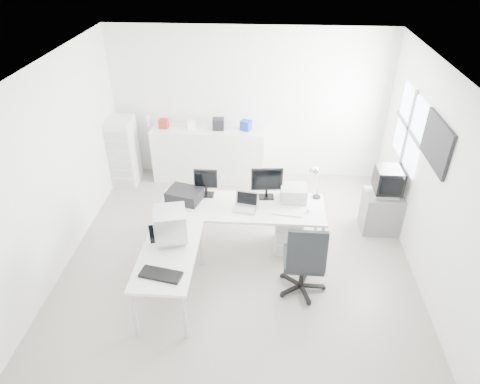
# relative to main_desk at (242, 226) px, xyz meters

# --- Properties ---
(floor) EXTENTS (5.00, 5.00, 0.01)m
(floor) POSITION_rel_main_desk_xyz_m (-0.02, -0.22, -0.38)
(floor) COLOR beige
(floor) RESTS_ON ground
(ceiling) EXTENTS (5.00, 5.00, 0.01)m
(ceiling) POSITION_rel_main_desk_xyz_m (-0.02, -0.22, 2.42)
(ceiling) COLOR white
(ceiling) RESTS_ON back_wall
(back_wall) EXTENTS (5.00, 0.02, 2.80)m
(back_wall) POSITION_rel_main_desk_xyz_m (-0.02, 2.28, 1.02)
(back_wall) COLOR white
(back_wall) RESTS_ON floor
(left_wall) EXTENTS (0.02, 5.00, 2.80)m
(left_wall) POSITION_rel_main_desk_xyz_m (-2.52, -0.22, 1.02)
(left_wall) COLOR white
(left_wall) RESTS_ON floor
(right_wall) EXTENTS (0.02, 5.00, 2.80)m
(right_wall) POSITION_rel_main_desk_xyz_m (2.48, -0.22, 1.02)
(right_wall) COLOR white
(right_wall) RESTS_ON floor
(window) EXTENTS (0.02, 1.20, 1.10)m
(window) POSITION_rel_main_desk_xyz_m (2.46, 0.98, 1.23)
(window) COLOR white
(window) RESTS_ON right_wall
(wall_picture) EXTENTS (0.04, 0.90, 0.60)m
(wall_picture) POSITION_rel_main_desk_xyz_m (2.45, -0.12, 1.52)
(wall_picture) COLOR black
(wall_picture) RESTS_ON right_wall
(main_desk) EXTENTS (2.40, 0.80, 0.75)m
(main_desk) POSITION_rel_main_desk_xyz_m (0.00, 0.00, 0.00)
(main_desk) COLOR white
(main_desk) RESTS_ON floor
(side_desk) EXTENTS (0.70, 1.40, 0.75)m
(side_desk) POSITION_rel_main_desk_xyz_m (-0.85, -1.10, 0.00)
(side_desk) COLOR white
(side_desk) RESTS_ON floor
(drawer_pedestal) EXTENTS (0.40, 0.50, 0.60)m
(drawer_pedestal) POSITION_rel_main_desk_xyz_m (0.70, 0.05, -0.08)
(drawer_pedestal) COLOR white
(drawer_pedestal) RESTS_ON floor
(inkjet_printer) EXTENTS (0.56, 0.48, 0.17)m
(inkjet_printer) POSITION_rel_main_desk_xyz_m (-0.85, 0.10, 0.46)
(inkjet_printer) COLOR black
(inkjet_printer) RESTS_ON main_desk
(lcd_monitor_small) EXTENTS (0.35, 0.20, 0.43)m
(lcd_monitor_small) POSITION_rel_main_desk_xyz_m (-0.55, 0.25, 0.59)
(lcd_monitor_small) COLOR black
(lcd_monitor_small) RESTS_ON main_desk
(lcd_monitor_large) EXTENTS (0.47, 0.23, 0.48)m
(lcd_monitor_large) POSITION_rel_main_desk_xyz_m (0.35, 0.25, 0.61)
(lcd_monitor_large) COLOR black
(lcd_monitor_large) RESTS_ON main_desk
(laptop) EXTENTS (0.41, 0.42, 0.23)m
(laptop) POSITION_rel_main_desk_xyz_m (0.05, -0.10, 0.49)
(laptop) COLOR #B7B7BA
(laptop) RESTS_ON main_desk
(white_keyboard) EXTENTS (0.44, 0.18, 0.02)m
(white_keyboard) POSITION_rel_main_desk_xyz_m (0.65, -0.15, 0.38)
(white_keyboard) COLOR white
(white_keyboard) RESTS_ON main_desk
(white_mouse) EXTENTS (0.06, 0.06, 0.06)m
(white_mouse) POSITION_rel_main_desk_xyz_m (0.95, -0.10, 0.40)
(white_mouse) COLOR white
(white_mouse) RESTS_ON main_desk
(laser_printer) EXTENTS (0.38, 0.33, 0.22)m
(laser_printer) POSITION_rel_main_desk_xyz_m (0.75, 0.22, 0.48)
(laser_printer) COLOR #B4B4B4
(laser_printer) RESTS_ON main_desk
(desk_lamp) EXTENTS (0.17, 0.17, 0.44)m
(desk_lamp) POSITION_rel_main_desk_xyz_m (1.10, 0.30, 0.60)
(desk_lamp) COLOR silver
(desk_lamp) RESTS_ON main_desk
(crt_monitor) EXTENTS (0.53, 0.53, 0.50)m
(crt_monitor) POSITION_rel_main_desk_xyz_m (-0.85, -0.85, 0.63)
(crt_monitor) COLOR #B7B7BA
(crt_monitor) RESTS_ON side_desk
(black_keyboard) EXTENTS (0.52, 0.29, 0.03)m
(black_keyboard) POSITION_rel_main_desk_xyz_m (-0.85, -1.50, 0.39)
(black_keyboard) COLOR black
(black_keyboard) RESTS_ON side_desk
(office_chair) EXTENTS (0.67, 0.67, 1.15)m
(office_chair) POSITION_rel_main_desk_xyz_m (0.86, -0.84, 0.20)
(office_chair) COLOR #222427
(office_chair) RESTS_ON floor
(tv_cabinet) EXTENTS (0.60, 0.49, 0.65)m
(tv_cabinet) POSITION_rel_main_desk_xyz_m (2.20, 0.60, -0.05)
(tv_cabinet) COLOR slate
(tv_cabinet) RESTS_ON floor
(crt_tv) EXTENTS (0.50, 0.48, 0.45)m
(crt_tv) POSITION_rel_main_desk_xyz_m (2.20, 0.60, 0.50)
(crt_tv) COLOR black
(crt_tv) RESTS_ON tv_cabinet
(sideboard) EXTENTS (2.07, 0.52, 1.03)m
(sideboard) POSITION_rel_main_desk_xyz_m (-0.75, 2.02, 0.14)
(sideboard) COLOR white
(sideboard) RESTS_ON floor
(clutter_box_a) EXTENTS (0.17, 0.15, 0.16)m
(clutter_box_a) POSITION_rel_main_desk_xyz_m (-1.55, 2.02, 0.74)
(clutter_box_a) COLOR #A22C17
(clutter_box_a) RESTS_ON sideboard
(clutter_box_b) EXTENTS (0.19, 0.17, 0.15)m
(clutter_box_b) POSITION_rel_main_desk_xyz_m (-1.05, 2.02, 0.73)
(clutter_box_b) COLOR white
(clutter_box_b) RESTS_ON sideboard
(clutter_box_c) EXTENTS (0.21, 0.19, 0.20)m
(clutter_box_c) POSITION_rel_main_desk_xyz_m (-0.55, 2.02, 0.76)
(clutter_box_c) COLOR black
(clutter_box_c) RESTS_ON sideboard
(clutter_box_d) EXTENTS (0.23, 0.21, 0.18)m
(clutter_box_d) POSITION_rel_main_desk_xyz_m (-0.05, 2.02, 0.75)
(clutter_box_d) COLOR #1735A4
(clutter_box_d) RESTS_ON sideboard
(clutter_bottle) EXTENTS (0.07, 0.07, 0.22)m
(clutter_bottle) POSITION_rel_main_desk_xyz_m (-1.85, 2.06, 0.77)
(clutter_bottle) COLOR white
(clutter_bottle) RESTS_ON sideboard
(filing_cabinet) EXTENTS (0.45, 0.53, 1.28)m
(filing_cabinet) POSITION_rel_main_desk_xyz_m (-2.30, 1.79, 0.26)
(filing_cabinet) COLOR white
(filing_cabinet) RESTS_ON floor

